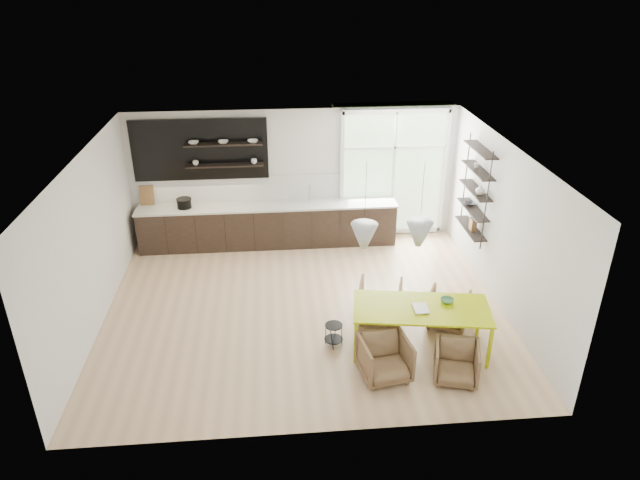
# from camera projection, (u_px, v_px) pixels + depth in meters

# --- Properties ---
(room) EXTENTS (7.02, 6.01, 2.91)m
(room) POSITION_uv_depth(u_px,v_px,m) (331.00, 209.00, 10.62)
(room) COLOR #DBB68D
(room) RESTS_ON ground
(kitchen_run) EXTENTS (5.54, 0.69, 2.75)m
(kitchen_run) POSITION_uv_depth(u_px,v_px,m) (264.00, 219.00, 12.32)
(kitchen_run) COLOR black
(kitchen_run) RESTS_ON ground
(right_shelving) EXTENTS (0.26, 1.22, 1.90)m
(right_shelving) POSITION_uv_depth(u_px,v_px,m) (475.00, 193.00, 10.83)
(right_shelving) COLOR black
(right_shelving) RESTS_ON ground
(dining_table) EXTENTS (2.24, 1.27, 0.77)m
(dining_table) POSITION_uv_depth(u_px,v_px,m) (421.00, 310.00, 8.88)
(dining_table) COLOR #A9BB03
(dining_table) RESTS_ON ground
(armchair_back_left) EXTENTS (0.89, 0.91, 0.68)m
(armchair_back_left) POSITION_uv_depth(u_px,v_px,m) (380.00, 301.00, 9.83)
(armchair_back_left) COLOR brown
(armchair_back_left) RESTS_ON ground
(armchair_back_right) EXTENTS (0.89, 0.90, 0.61)m
(armchair_back_right) POSITION_uv_depth(u_px,v_px,m) (448.00, 309.00, 9.67)
(armchair_back_right) COLOR brown
(armchair_back_right) RESTS_ON ground
(armchair_front_left) EXTENTS (0.81, 0.82, 0.65)m
(armchair_front_left) POSITION_uv_depth(u_px,v_px,m) (385.00, 358.00, 8.44)
(armchair_front_left) COLOR brown
(armchair_front_left) RESTS_ON ground
(armchair_front_right) EXTENTS (0.79, 0.80, 0.59)m
(armchair_front_right) POSITION_uv_depth(u_px,v_px,m) (456.00, 362.00, 8.40)
(armchair_front_right) COLOR brown
(armchair_front_right) RESTS_ON ground
(wire_stool) EXTENTS (0.30, 0.30, 0.38)m
(wire_stool) POSITION_uv_depth(u_px,v_px,m) (334.00, 332.00, 9.17)
(wire_stool) COLOR black
(wire_stool) RESTS_ON ground
(table_book) EXTENTS (0.23, 0.31, 0.03)m
(table_book) POSITION_uv_depth(u_px,v_px,m) (413.00, 309.00, 8.80)
(table_book) COLOR white
(table_book) RESTS_ON dining_table
(table_bowl) EXTENTS (0.24, 0.24, 0.07)m
(table_bowl) POSITION_uv_depth(u_px,v_px,m) (447.00, 301.00, 8.98)
(table_bowl) COLOR #4E8D5D
(table_bowl) RESTS_ON dining_table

